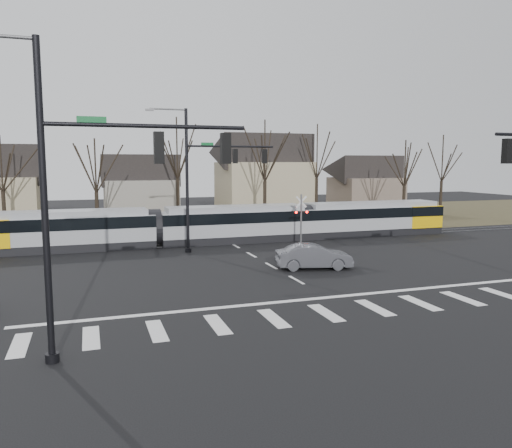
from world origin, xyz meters
name	(u,v)px	position (x,y,z in m)	size (l,w,h in m)	color
ground	(312,289)	(0.00, 0.00, 0.00)	(140.00, 140.00, 0.00)	black
grass_verge	(190,221)	(0.00, 32.00, 0.01)	(140.00, 28.00, 0.01)	#38331E
crosswalk	(351,310)	(0.00, -4.00, 0.01)	(27.00, 2.60, 0.01)	silver
stop_line	(328,297)	(0.00, -1.80, 0.01)	(28.00, 0.35, 0.01)	silver
lane_dashes	(229,242)	(0.00, 16.00, 0.01)	(0.18, 30.00, 0.01)	silver
rail_pair	(229,242)	(0.00, 15.80, 0.03)	(90.00, 1.52, 0.06)	#59595E
tram	(233,222)	(0.41, 16.00, 1.61)	(38.97, 2.89, 2.95)	gray
sedan	(314,256)	(2.17, 4.40, 0.76)	(4.84, 2.61, 1.51)	#44454B
signal_pole_near_left	(97,185)	(-10.41, -6.00, 5.70)	(9.28, 0.44, 10.20)	black
signal_pole_far	(209,173)	(-2.41, 12.50, 5.70)	(9.28, 0.44, 10.20)	black
rail_crossing_signal	(301,221)	(5.00, 12.79, 1.89)	(1.08, 0.36, 4.00)	#59595B
tree_row	(221,177)	(2.00, 26.00, 5.00)	(59.20, 7.20, 10.00)	black
house_b	(140,184)	(-5.00, 36.00, 3.97)	(8.64, 7.56, 7.65)	gray
house_c	(263,173)	(9.00, 33.00, 5.23)	(10.80, 8.64, 10.10)	gray
house_d	(366,182)	(24.00, 35.00, 3.97)	(8.64, 7.56, 7.65)	brown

